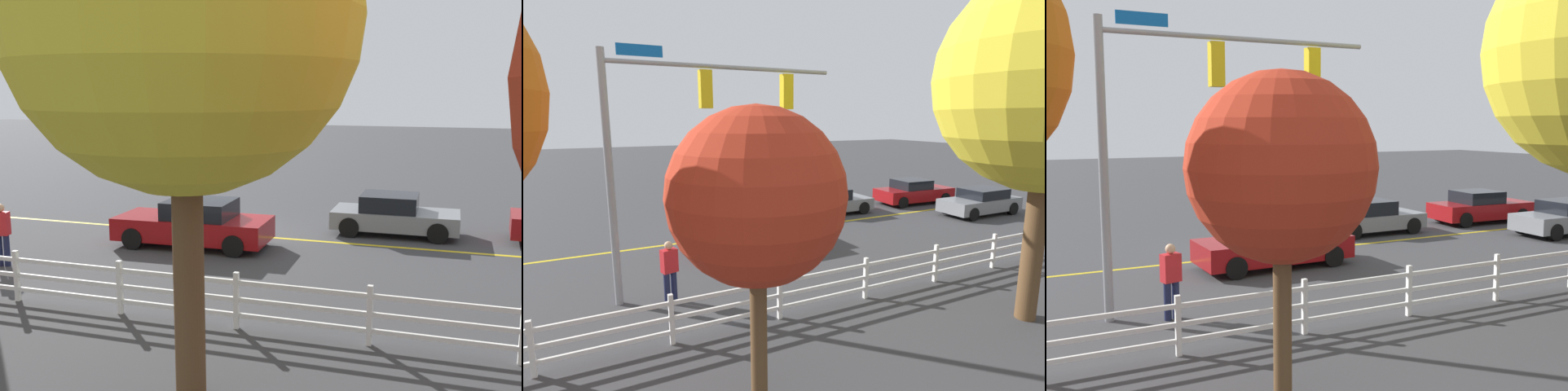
% 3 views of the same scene
% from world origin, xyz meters
% --- Properties ---
extents(ground_plane, '(120.00, 120.00, 0.00)m').
position_xyz_m(ground_plane, '(0.00, 0.00, 0.00)').
color(ground_plane, '#38383A').
extents(lane_center_stripe, '(28.00, 0.16, 0.01)m').
position_xyz_m(lane_center_stripe, '(-4.00, 0.00, 0.00)').
color(lane_center_stripe, gold).
rests_on(lane_center_stripe, ground_plane).
extents(signal_assembly, '(6.41, 0.38, 6.63)m').
position_xyz_m(signal_assembly, '(3.76, 4.67, 4.65)').
color(signal_assembly, gray).
rests_on(signal_assembly, ground_plane).
extents(car_0, '(4.51, 2.17, 1.39)m').
position_xyz_m(car_0, '(-10.84, -1.80, 0.66)').
color(car_0, maroon).
rests_on(car_0, ground_plane).
extents(car_1, '(4.00, 1.92, 1.32)m').
position_xyz_m(car_1, '(-5.15, -1.68, 0.63)').
color(car_1, slate).
rests_on(car_1, ground_plane).
extents(car_2, '(4.66, 2.09, 1.41)m').
position_xyz_m(car_2, '(0.40, 1.66, 0.67)').
color(car_2, maroon).
rests_on(car_2, ground_plane).
extents(car_3, '(4.29, 1.86, 1.33)m').
position_xyz_m(car_3, '(-11.89, 1.85, 0.66)').
color(car_3, slate).
rests_on(car_3, ground_plane).
extents(pedestrian, '(0.45, 0.36, 1.69)m').
position_xyz_m(pedestrian, '(4.40, 5.17, 0.93)').
color(pedestrian, '#191E3F').
rests_on(pedestrian, ground_plane).
extents(white_rail_fence, '(26.10, 0.10, 1.15)m').
position_xyz_m(white_rail_fence, '(-3.00, 7.30, 0.60)').
color(white_rail_fence, white).
rests_on(white_rail_fence, ground_plane).
extents(tree_2, '(2.85, 2.85, 5.07)m').
position_xyz_m(tree_2, '(3.85, 9.89, 3.62)').
color(tree_2, brown).
rests_on(tree_2, ground_plane).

